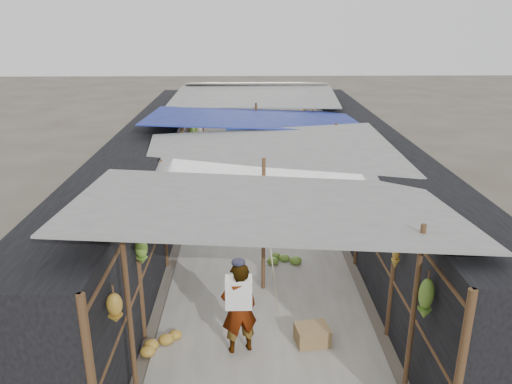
{
  "coord_description": "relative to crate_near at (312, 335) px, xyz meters",
  "views": [
    {
      "loc": [
        -0.33,
        -5.43,
        4.93
      ],
      "look_at": [
        -0.09,
        5.06,
        1.25
      ],
      "focal_mm": 35.0,
      "sensor_mm": 36.0,
      "label": 1
    }
  ],
  "objects": [
    {
      "name": "vendor_seated",
      "position": [
        0.89,
        5.53,
        0.35
      ],
      "size": [
        0.61,
        0.75,
        1.02
      ],
      "primitive_type": "imported",
      "rotation": [
        0.0,
        0.0,
        -1.17
      ],
      "color": "#514A46",
      "rests_on": "ground"
    },
    {
      "name": "crate_back",
      "position": [
        -1.67,
        7.53,
        -0.03
      ],
      "size": [
        0.44,
        0.38,
        0.26
      ],
      "primitive_type": "cube",
      "rotation": [
        0.0,
        0.0,
        -0.11
      ],
      "color": "#917049",
      "rests_on": "ground"
    },
    {
      "name": "stall_left",
      "position": [
        -3.42,
        5.23,
        0.99
      ],
      "size": [
        1.4,
        15.0,
        2.3
      ],
      "primitive_type": "cube",
      "color": "black",
      "rests_on": "ground"
    },
    {
      "name": "vendor_elderly",
      "position": [
        -1.16,
        -0.16,
        0.61
      ],
      "size": [
        0.64,
        0.52,
        1.53
      ],
      "primitive_type": "imported",
      "rotation": [
        0.0,
        0.0,
        3.44
      ],
      "color": "silver",
      "rests_on": "ground"
    },
    {
      "name": "market_canopy",
      "position": [
        -0.69,
        5.58,
        2.25
      ],
      "size": [
        5.62,
        15.2,
        2.77
      ],
      "color": "brown",
      "rests_on": "ground"
    },
    {
      "name": "hanging_bananas",
      "position": [
        -0.77,
        4.98,
        1.5
      ],
      "size": [
        3.96,
        13.9,
        0.85
      ],
      "color": "olive",
      "rests_on": "ground"
    },
    {
      "name": "black_basin",
      "position": [
        0.13,
        6.34,
        -0.07
      ],
      "size": [
        0.55,
        0.55,
        0.17
      ],
      "primitive_type": "cylinder",
      "color": "black",
      "rests_on": "ground"
    },
    {
      "name": "crate_mid",
      "position": [
        0.04,
        5.39,
        -0.02
      ],
      "size": [
        0.57,
        0.51,
        0.28
      ],
      "primitive_type": "cube",
      "rotation": [
        0.0,
        0.0,
        0.37
      ],
      "color": "#917049",
      "rests_on": "ground"
    },
    {
      "name": "floor_bananas",
      "position": [
        -0.24,
        5.65,
        -0.01
      ],
      "size": [
        3.83,
        10.34,
        0.32
      ],
      "color": "olive",
      "rests_on": "ground"
    },
    {
      "name": "shopper_blue",
      "position": [
        -1.11,
        7.28,
        0.58
      ],
      "size": [
        0.75,
        0.6,
        1.48
      ],
      "primitive_type": "imported",
      "rotation": [
        0.0,
        0.0,
        -0.05
      ],
      "color": "#1F2F9D",
      "rests_on": "ground"
    },
    {
      "name": "crate_near",
      "position": [
        0.0,
        0.0,
        0.0
      ],
      "size": [
        0.58,
        0.49,
        0.31
      ],
      "primitive_type": "cube",
      "rotation": [
        0.0,
        0.0,
        0.16
      ],
      "color": "#917049",
      "rests_on": "ground"
    },
    {
      "name": "stall_right",
      "position": [
        1.98,
        5.23,
        0.99
      ],
      "size": [
        1.4,
        15.0,
        2.3
      ],
      "primitive_type": "cube",
      "color": "black",
      "rests_on": "ground"
    },
    {
      "name": "aisle_slab",
      "position": [
        -0.72,
        5.23,
        -0.15
      ],
      "size": [
        3.6,
        16.0,
        0.02
      ],
      "primitive_type": "cube",
      "color": "#9E998E",
      "rests_on": "ground"
    }
  ]
}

